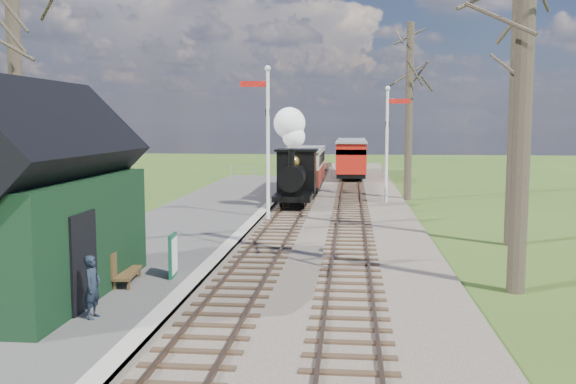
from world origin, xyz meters
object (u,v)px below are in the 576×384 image
red_carriage_a (351,159)px  bench (123,267)px  locomotive (294,165)px  sign_board (173,255)px  station_shed (34,202)px  semaphore_far (388,136)px  red_carriage_b (351,155)px  semaphore_near (266,132)px  person (92,287)px  coach (304,167)px

red_carriage_a → bench: (-5.38, -29.17, -0.91)m
locomotive → sign_board: size_ratio=4.17×
station_shed → semaphore_far: semaphore_far is taller
station_shed → red_carriage_b: 36.55m
station_shed → bench: size_ratio=4.19×
semaphore_near → person: size_ratio=5.00×
station_shed → red_carriage_b: bearing=79.1°
red_carriage_b → coach: bearing=-100.7°
red_carriage_a → locomotive: bearing=-100.4°
station_shed → semaphore_near: 12.58m
station_shed → person: size_ratio=5.06×
semaphore_near → red_carriage_b: semaphore_near is taller
semaphore_near → person: semaphore_near is taller
semaphore_far → coach: semaphore_far is taller
red_carriage_a → person: 32.29m
person → coach: bearing=-2.2°
semaphore_near → red_carriage_b: bearing=82.0°
locomotive → bench: size_ratio=2.96×
station_shed → person: (1.90, -1.51, -1.45)m
semaphore_near → coach: bearing=85.7°
sign_board → red_carriage_a: bearing=81.3°
bench → coach: bearing=82.4°
sign_board → person: size_ratio=0.86×
semaphore_far → red_carriage_a: (-1.77, 12.38, -1.85)m
red_carriage_b → bench: red_carriage_b is taller
coach → red_carriage_b: coach is taller
red_carriage_b → bench: 35.10m
red_carriage_b → sign_board: 34.24m
station_shed → semaphore_far: size_ratio=1.10×
red_carriage_a → semaphore_far: bearing=-81.8°
station_shed → red_carriage_b: station_shed is taller
locomotive → person: bearing=-97.7°
sign_board → bench: sign_board is taller
red_carriage_a → sign_board: size_ratio=4.80×
semaphore_near → coach: 10.40m
semaphore_near → bench: bearing=-100.6°
red_carriage_b → semaphore_far: bearing=-84.3°
sign_board → person: person is taller
coach → locomotive: bearing=-90.1°
semaphore_far → coach: size_ratio=0.80×
locomotive → coach: bearing=89.9°
red_carriage_a → red_carriage_b: same height
station_shed → locomotive: (4.29, 16.09, -0.21)m
semaphore_near → sign_board: (-1.00, -10.07, -2.89)m
station_shed → coach: bearing=79.0°
red_carriage_b → sign_board: (-4.37, -33.95, -0.77)m
locomotive → red_carriage_b: bearing=82.5°
bench → person: bearing=-82.0°
station_shed → semaphore_far: 20.01m
semaphore_near → red_carriage_a: (3.37, 18.38, -2.12)m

